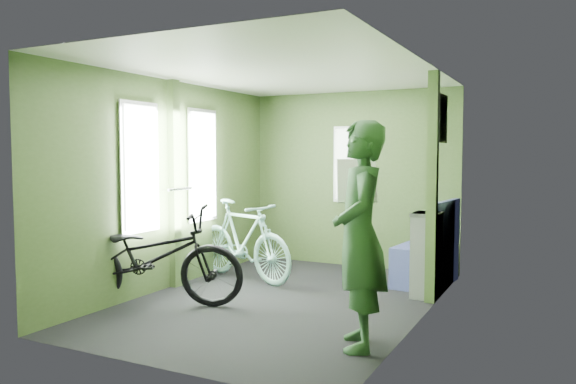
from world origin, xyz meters
name	(u,v)px	position (x,y,z in m)	size (l,w,h in m)	color
room	(282,159)	(-0.04, 0.04, 1.44)	(4.00, 4.02, 2.31)	black
bicycle_black	(152,305)	(-1.07, -0.75, 0.00)	(0.64, 1.84, 0.96)	black
bicycle_mint	(243,280)	(-0.85, 0.62, 0.00)	(0.45, 1.58, 0.95)	#9DE1D8
passenger	(360,235)	(1.14, -0.97, 0.87)	(0.64, 0.79, 1.74)	#325B35
waste_box	(426,255)	(1.26, 0.80, 0.44)	(0.26, 0.36, 0.88)	slate
bench_seat	(427,260)	(1.15, 1.36, 0.29)	(0.60, 0.96, 0.97)	navy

